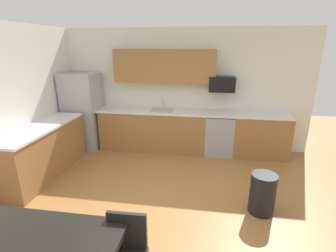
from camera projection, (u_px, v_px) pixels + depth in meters
name	position (u px, v px, depth m)	size (l,w,h in m)	color
ground_plane	(158.00, 212.00, 3.64)	(12.00, 12.00, 0.00)	#9E6B38
wall_back	(179.00, 90.00, 5.72)	(5.80, 0.10, 2.70)	silver
cabinet_run_back	(153.00, 131.00, 5.75)	(2.39, 0.60, 0.90)	olive
cabinet_run_back_right	(260.00, 136.00, 5.40)	(1.16, 0.60, 0.90)	olive
cabinet_run_left	(43.00, 152.00, 4.59)	(0.60, 2.00, 0.90)	olive
countertop_back	(177.00, 112.00, 5.52)	(4.80, 0.64, 0.04)	silver
countertop_left	(39.00, 128.00, 4.45)	(0.64, 2.00, 0.04)	silver
upper_cabinets_back	(164.00, 66.00, 5.39)	(2.20, 0.34, 0.70)	olive
refrigerator	(83.00, 111.00, 5.78)	(0.76, 0.70, 1.74)	#9EA0A5
oven_range	(219.00, 134.00, 5.52)	(0.60, 0.60, 0.91)	#999BA0
microwave	(222.00, 84.00, 5.29)	(0.54, 0.36, 0.32)	black
sink_basin	(162.00, 113.00, 5.58)	(0.48, 0.40, 0.14)	#A5A8AD
sink_faucet	(163.00, 104.00, 5.70)	(0.02, 0.02, 0.24)	#B2B5BA
trash_bin	(262.00, 193.00, 3.56)	(0.36, 0.36, 0.60)	black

